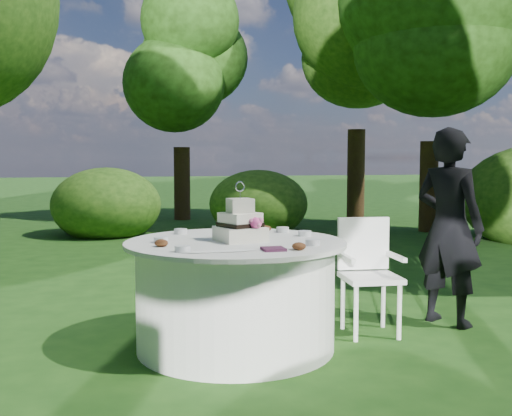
# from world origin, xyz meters

# --- Properties ---
(ground) EXTENTS (80.00, 80.00, 0.00)m
(ground) POSITION_xyz_m (0.00, 0.00, 0.00)
(ground) COLOR #173D10
(ground) RESTS_ON ground
(napkins) EXTENTS (0.14, 0.14, 0.02)m
(napkins) POSITION_xyz_m (0.14, -0.49, 0.78)
(napkins) COLOR #4C203C
(napkins) RESTS_ON table
(feather_plume) EXTENTS (0.48, 0.07, 0.01)m
(feather_plume) POSITION_xyz_m (-0.19, -0.48, 0.78)
(feather_plume) COLOR white
(feather_plume) RESTS_ON table
(guest) EXTENTS (0.61, 0.69, 1.60)m
(guest) POSITION_xyz_m (1.81, 0.18, 0.80)
(guest) COLOR black
(guest) RESTS_ON ground
(table) EXTENTS (1.56, 1.56, 0.77)m
(table) POSITION_xyz_m (0.00, 0.00, 0.39)
(table) COLOR white
(table) RESTS_ON ground
(cake) EXTENTS (0.36, 0.36, 0.42)m
(cake) POSITION_xyz_m (0.03, -0.02, 0.88)
(cake) COLOR white
(cake) RESTS_ON table
(chair) EXTENTS (0.46, 0.45, 0.89)m
(chair) POSITION_xyz_m (1.08, 0.14, 0.52)
(chair) COLOR white
(chair) RESTS_ON ground
(votives) EXTENTS (1.18, 1.00, 0.04)m
(votives) POSITION_xyz_m (0.03, 0.05, 0.79)
(votives) COLOR white
(votives) RESTS_ON table
(petal_cups) EXTENTS (0.97, 1.07, 0.05)m
(petal_cups) POSITION_xyz_m (0.04, -0.07, 0.79)
(petal_cups) COLOR #562D16
(petal_cups) RESTS_ON table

